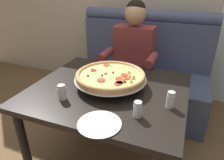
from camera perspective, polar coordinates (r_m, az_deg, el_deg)
The scene contains 9 objects.
ground_plane at distance 1.95m, azimuth -0.79°, elevation -21.40°, with size 16.00×16.00×0.00m, color brown.
booth_bench at distance 2.46m, azimuth 7.56°, elevation 0.95°, with size 1.55×0.78×1.13m.
dining_table at distance 1.54m, azimuth -0.93°, elevation -5.08°, with size 1.11×0.98×0.73m.
diner_main at distance 2.11m, azimuth 5.29°, elevation 5.88°, with size 0.54×0.64×1.27m.
pizza at distance 1.49m, azimuth -0.40°, elevation 1.16°, with size 0.53×0.53×0.11m.
shaker_pepper_flakes at distance 1.18m, azimuth 7.13°, elevation -8.40°, with size 0.05×0.05×0.10m.
shaker_parmesan at distance 1.38m, azimuth -13.78°, elevation -3.58°, with size 0.05×0.05×0.10m.
shaker_oregano at distance 1.30m, azimuth 15.95°, elevation -5.61°, with size 0.05×0.05×0.11m.
plate_near_left at distance 1.14m, azimuth -3.53°, elevation -11.81°, with size 0.24×0.24×0.02m.
Camera 1 is at (0.50, -1.21, 1.44)m, focal length 32.78 mm.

